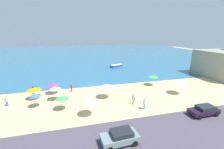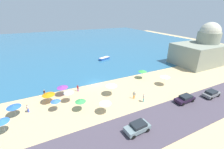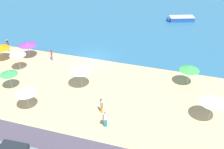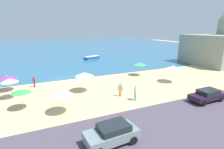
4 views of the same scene
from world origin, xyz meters
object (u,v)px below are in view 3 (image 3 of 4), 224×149
at_px(beach_umbrella_0, 0,47).
at_px(bather_3, 51,54).
at_px(beach_umbrella_6, 190,68).
at_px(bather_4, 8,45).
at_px(beach_umbrella_9, 9,73).
at_px(beach_umbrella_7, 81,69).
at_px(bather_1, 105,118).
at_px(beach_umbrella_2, 27,44).
at_px(beach_umbrella_4, 17,53).
at_px(beach_umbrella_10, 213,100).
at_px(bather_0, 101,105).
at_px(beach_umbrella_1, 26,91).
at_px(skiff_nearshore, 181,19).

distance_m(beach_umbrella_0, bather_3, 6.55).
height_order(beach_umbrella_6, bather_4, beach_umbrella_6).
bearing_deg(bather_3, beach_umbrella_9, -99.91).
relative_size(beach_umbrella_7, bather_1, 1.49).
xyz_separation_m(beach_umbrella_2, beach_umbrella_4, (0.68, -3.23, 0.34)).
xyz_separation_m(beach_umbrella_10, bather_0, (-10.12, -1.93, -1.43)).
bearing_deg(beach_umbrella_10, bather_0, -169.23).
relative_size(beach_umbrella_7, beach_umbrella_10, 1.00).
bearing_deg(beach_umbrella_9, bather_1, -13.44).
height_order(beach_umbrella_2, bather_1, beach_umbrella_2).
distance_m(beach_umbrella_2, beach_umbrella_9, 7.25).
relative_size(bather_3, bather_4, 0.88).
height_order(beach_umbrella_1, beach_umbrella_7, beach_umbrella_7).
relative_size(beach_umbrella_1, bather_0, 1.49).
bearing_deg(beach_umbrella_2, bather_0, -31.77).
bearing_deg(bather_3, bather_1, -43.10).
relative_size(beach_umbrella_7, bather_4, 1.48).
xyz_separation_m(beach_umbrella_2, skiff_nearshore, (18.02, 19.31, -1.51)).
relative_size(beach_umbrella_2, beach_umbrella_10, 0.87).
xyz_separation_m(beach_umbrella_0, bather_1, (16.87, -8.10, -0.89)).
distance_m(beach_umbrella_2, bather_0, 15.19).
bearing_deg(beach_umbrella_9, beach_umbrella_0, 133.24).
distance_m(beach_umbrella_0, beach_umbrella_2, 3.41).
height_order(beach_umbrella_0, bather_4, beach_umbrella_0).
bearing_deg(beach_umbrella_0, skiff_nearshore, 45.09).
relative_size(beach_umbrella_6, bather_3, 1.50).
xyz_separation_m(beach_umbrella_0, beach_umbrella_2, (2.95, 1.73, 0.04)).
xyz_separation_m(beach_umbrella_10, bather_4, (-26.63, 6.66, -1.33)).
bearing_deg(beach_umbrella_10, beach_umbrella_1, -168.49).
distance_m(beach_umbrella_10, bather_4, 27.48).
bearing_deg(beach_umbrella_9, bather_3, 80.09).
relative_size(beach_umbrella_4, bather_3, 1.61).
bearing_deg(beach_umbrella_4, skiff_nearshore, 52.41).
relative_size(bather_4, skiff_nearshore, 0.39).
distance_m(beach_umbrella_6, bather_4, 24.24).
relative_size(beach_umbrella_0, bather_4, 1.32).
height_order(beach_umbrella_7, bather_0, beach_umbrella_7).
xyz_separation_m(beach_umbrella_7, bather_3, (-6.13, 4.65, -1.49)).
xyz_separation_m(beach_umbrella_9, skiff_nearshore, (16.03, 26.28, -1.57)).
relative_size(beach_umbrella_0, bather_1, 1.33).
bearing_deg(bather_3, beach_umbrella_2, -176.98).
xyz_separation_m(beach_umbrella_4, beach_umbrella_6, (19.89, 2.76, -0.17)).
height_order(beach_umbrella_1, bather_1, beach_umbrella_1).
height_order(beach_umbrella_0, skiff_nearshore, beach_umbrella_0).
xyz_separation_m(beach_umbrella_0, bather_4, (-0.68, 2.33, -0.88)).
bearing_deg(beach_umbrella_4, bather_4, 138.27).
bearing_deg(beach_umbrella_6, bather_1, -125.36).
distance_m(beach_umbrella_2, beach_umbrella_10, 23.79).
bearing_deg(bather_0, beach_umbrella_0, 158.44).
height_order(beach_umbrella_1, beach_umbrella_4, beach_umbrella_4).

